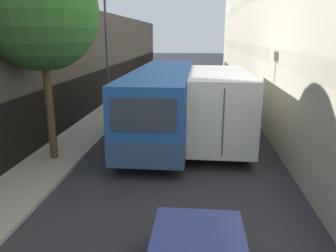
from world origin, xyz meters
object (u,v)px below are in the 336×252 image
at_px(bus, 163,100).
at_px(street_tree_left, 40,13).
at_px(street_lamp, 106,21).
at_px(box_truck, 217,101).
at_px(panel_van, 177,76).

xyz_separation_m(bus, street_tree_left, (-3.69, -3.88, 3.66)).
relative_size(street_lamp, street_tree_left, 1.05).
bearing_deg(bus, street_tree_left, -133.55).
relative_size(box_truck, street_tree_left, 1.23).
distance_m(bus, street_lamp, 4.81).
distance_m(street_lamp, street_tree_left, 5.18).
bearing_deg(street_tree_left, street_lamp, 81.48).
bearing_deg(bus, panel_van, 91.06).
xyz_separation_m(box_truck, panel_van, (-2.74, 13.56, -0.52)).
bearing_deg(street_tree_left, box_truck, 30.63).
xyz_separation_m(bus, box_truck, (2.49, -0.22, 0.05)).
height_order(box_truck, panel_van, box_truck).
xyz_separation_m(bus, street_lamp, (-2.92, 1.25, 3.61)).
distance_m(panel_van, street_tree_left, 18.04).
bearing_deg(panel_van, box_truck, -78.58).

